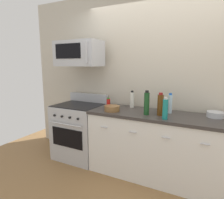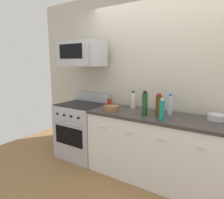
% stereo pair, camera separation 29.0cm
% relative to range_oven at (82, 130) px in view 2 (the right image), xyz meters
% --- Properties ---
extents(ground_plane, '(5.92, 5.92, 0.00)m').
position_rel_range_oven_xyz_m(ground_plane, '(1.30, -0.00, -0.47)').
color(ground_plane, olive).
extents(back_wall, '(4.94, 0.10, 2.70)m').
position_rel_range_oven_xyz_m(back_wall, '(1.30, 0.41, 0.88)').
color(back_wall, beige).
rests_on(back_wall, ground_plane).
extents(counter_unit, '(1.85, 0.66, 0.92)m').
position_rel_range_oven_xyz_m(counter_unit, '(1.30, -0.00, -0.01)').
color(counter_unit, white).
rests_on(counter_unit, ground_plane).
extents(range_oven, '(0.76, 0.69, 1.07)m').
position_rel_range_oven_xyz_m(range_oven, '(0.00, 0.00, 0.00)').
color(range_oven, '#B7BABF').
rests_on(range_oven, ground_plane).
extents(microwave, '(0.74, 0.44, 0.40)m').
position_rel_range_oven_xyz_m(microwave, '(0.00, 0.04, 1.28)').
color(microwave, '#B7BABF').
extents(bottle_sparkling_teal, '(0.07, 0.07, 0.27)m').
position_rel_range_oven_xyz_m(bottle_sparkling_teal, '(1.46, -0.22, 0.58)').
color(bottle_sparkling_teal, '#197F7A').
rests_on(bottle_sparkling_teal, countertop_slab).
extents(bottle_wine_green, '(0.07, 0.07, 0.33)m').
position_rel_range_oven_xyz_m(bottle_wine_green, '(1.20, -0.11, 0.61)').
color(bottle_wine_green, '#19471E').
rests_on(bottle_wine_green, countertop_slab).
extents(bottle_olive_oil, '(0.07, 0.07, 0.25)m').
position_rel_range_oven_xyz_m(bottle_olive_oil, '(1.32, 0.10, 0.57)').
color(bottle_olive_oil, '#385114').
rests_on(bottle_olive_oil, countertop_slab).
extents(bottle_hot_sauce_red, '(0.06, 0.06, 0.17)m').
position_rel_range_oven_xyz_m(bottle_hot_sauce_red, '(0.58, -0.03, 0.53)').
color(bottle_hot_sauce_red, '#B21914').
rests_on(bottle_hot_sauce_red, countertop_slab).
extents(bottle_vinegar_white, '(0.06, 0.06, 0.26)m').
position_rel_range_oven_xyz_m(bottle_vinegar_white, '(0.86, 0.21, 0.58)').
color(bottle_vinegar_white, silver).
rests_on(bottle_vinegar_white, countertop_slab).
extents(bottle_wine_amber, '(0.08, 0.08, 0.30)m').
position_rel_range_oven_xyz_m(bottle_wine_amber, '(1.37, -0.06, 0.59)').
color(bottle_wine_amber, '#59330F').
rests_on(bottle_wine_amber, countertop_slab).
extents(bottle_water_clear, '(0.06, 0.06, 0.28)m').
position_rel_range_oven_xyz_m(bottle_water_clear, '(1.45, 0.12, 0.58)').
color(bottle_water_clear, silver).
rests_on(bottle_water_clear, countertop_slab).
extents(bowl_wooden_salad, '(0.22, 0.22, 0.08)m').
position_rel_range_oven_xyz_m(bowl_wooden_salad, '(0.69, -0.14, 0.49)').
color(bowl_wooden_salad, brown).
rests_on(bowl_wooden_salad, countertop_slab).
extents(bowl_steel_prep, '(0.20, 0.20, 0.07)m').
position_rel_range_oven_xyz_m(bowl_steel_prep, '(2.01, 0.16, 0.49)').
color(bowl_steel_prep, '#B2B5BA').
rests_on(bowl_steel_prep, countertop_slab).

